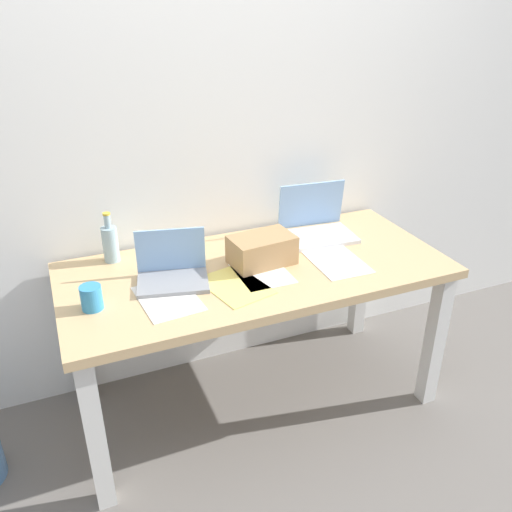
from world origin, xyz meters
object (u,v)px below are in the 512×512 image
laptop_right (316,225)px  cardboard_box (262,250)px  desk (256,286)px  coffee_mug (91,298)px  beer_bottle (110,243)px  computer_mouse (191,250)px  laptop_left (172,271)px

laptop_right → cardboard_box: (-0.36, -0.17, 0.01)m
desk → coffee_mug: size_ratio=17.44×
coffee_mug → beer_bottle: bearing=70.5°
cardboard_box → laptop_right: bearing=25.2°
computer_mouse → coffee_mug: bearing=-150.3°
beer_bottle → computer_mouse: (0.34, -0.06, -0.07)m
beer_bottle → cardboard_box: (0.60, -0.27, -0.02)m
desk → beer_bottle: (-0.56, 0.29, 0.19)m
laptop_right → computer_mouse: size_ratio=3.49×
laptop_left → coffee_mug: bearing=-164.2°
laptop_right → beer_bottle: bearing=173.7°
laptop_left → cardboard_box: laptop_left is taller
laptop_right → computer_mouse: (-0.62, 0.05, -0.04)m
desk → laptop_left: size_ratio=5.15×
beer_bottle → coffee_mug: beer_bottle is taller
computer_mouse → cardboard_box: 0.34m
laptop_left → desk: bearing=-2.6°
desk → beer_bottle: size_ratio=7.33×
laptop_left → laptop_right: bearing=12.8°
cardboard_box → coffee_mug: cardboard_box is taller
desk → beer_bottle: beer_bottle is taller
desk → laptop_right: (0.39, 0.19, 0.15)m
beer_bottle → cardboard_box: size_ratio=0.83×
desk → computer_mouse: bearing=133.7°
laptop_left → coffee_mug: laptop_left is taller
beer_bottle → coffee_mug: size_ratio=2.38×
laptop_left → computer_mouse: size_ratio=3.22×
beer_bottle → laptop_left: bearing=-54.2°
laptop_left → beer_bottle: beer_bottle is taller
laptop_right → computer_mouse: 0.62m
laptop_left → cardboard_box: (0.40, 0.00, 0.02)m
desk → computer_mouse: size_ratio=16.57×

